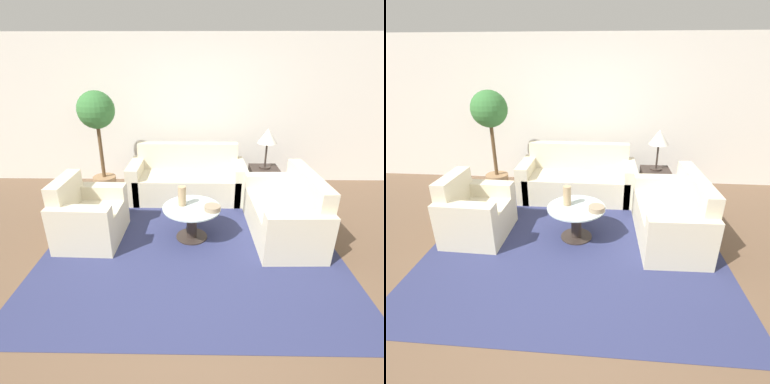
{
  "view_description": "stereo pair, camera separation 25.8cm",
  "coord_description": "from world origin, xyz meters",
  "views": [
    {
      "loc": [
        -0.01,
        -2.7,
        2.18
      ],
      "look_at": [
        -0.07,
        0.97,
        0.55
      ],
      "focal_mm": 28.0,
      "sensor_mm": 36.0,
      "label": 1
    },
    {
      "loc": [
        0.25,
        -2.68,
        2.18
      ],
      "look_at": [
        -0.07,
        0.97,
        0.55
      ],
      "focal_mm": 28.0,
      "sensor_mm": 36.0,
      "label": 2
    }
  ],
  "objects": [
    {
      "name": "armchair",
      "position": [
        -1.42,
        0.69,
        0.29
      ],
      "size": [
        0.78,
        0.92,
        0.84
      ],
      "rotation": [
        0.0,
        0.0,
        1.54
      ],
      "color": "beige",
      "rests_on": "ground_plane"
    },
    {
      "name": "vase",
      "position": [
        -0.19,
        0.78,
        0.58
      ],
      "size": [
        0.1,
        0.1,
        0.26
      ],
      "color": "tan",
      "rests_on": "coffee_table"
    },
    {
      "name": "loveseat",
      "position": [
        1.2,
        0.84,
        0.29
      ],
      "size": [
        0.81,
        1.48,
        0.86
      ],
      "rotation": [
        0.0,
        0.0,
        -1.55
      ],
      "color": "beige",
      "rests_on": "ground_plane"
    },
    {
      "name": "coffee_table",
      "position": [
        -0.07,
        0.72,
        0.29
      ],
      "size": [
        0.75,
        0.75,
        0.45
      ],
      "color": "#332823",
      "rests_on": "ground_plane"
    },
    {
      "name": "rug",
      "position": [
        -0.07,
        0.72,
        0.0
      ],
      "size": [
        3.6,
        3.49,
        0.01
      ],
      "color": "navy",
      "rests_on": "ground_plane"
    },
    {
      "name": "table_lamp",
      "position": [
        1.11,
        1.96,
        1.06
      ],
      "size": [
        0.3,
        0.3,
        0.65
      ],
      "color": "#332823",
      "rests_on": "side_table"
    },
    {
      "name": "sofa_main",
      "position": [
        -0.16,
        2.05,
        0.29
      ],
      "size": [
        1.9,
        0.82,
        0.88
      ],
      "color": "beige",
      "rests_on": "ground_plane"
    },
    {
      "name": "wall_back",
      "position": [
        0.0,
        2.86,
        1.3
      ],
      "size": [
        10.0,
        0.06,
        2.6
      ],
      "color": "white",
      "rests_on": "ground_plane"
    },
    {
      "name": "potted_plant",
      "position": [
        -1.6,
        2.12,
        1.2
      ],
      "size": [
        0.59,
        0.59,
        1.74
      ],
      "color": "#93704C",
      "rests_on": "ground_plane"
    },
    {
      "name": "ground_plane",
      "position": [
        0.0,
        0.0,
        0.0
      ],
      "size": [
        14.0,
        14.0,
        0.0
      ],
      "primitive_type": "plane",
      "color": "brown"
    },
    {
      "name": "side_table",
      "position": [
        1.11,
        1.96,
        0.28
      ],
      "size": [
        0.45,
        0.45,
        0.55
      ],
      "color": "#332823",
      "rests_on": "ground_plane"
    },
    {
      "name": "bowl",
      "position": [
        0.19,
        0.64,
        0.48
      ],
      "size": [
        0.2,
        0.2,
        0.06
      ],
      "color": "gray",
      "rests_on": "coffee_table"
    }
  ]
}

